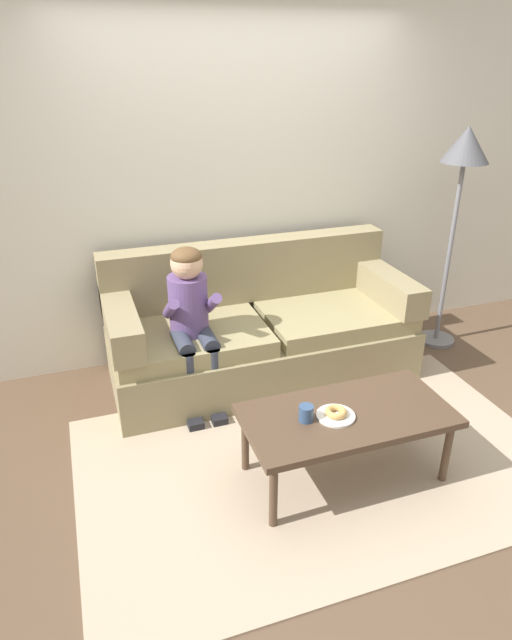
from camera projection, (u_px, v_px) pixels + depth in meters
ground at (302, 438)px, 3.52m from camera, size 10.00×10.00×0.00m
wall_back at (234, 174)px, 4.10m from camera, size 8.00×0.10×2.80m
area_rug at (319, 461)px, 3.30m from camera, size 2.79×1.78×0.01m
couch at (260, 332)px, 4.09m from camera, size 2.18×0.90×0.96m
coffee_table at (347, 419)px, 3.03m from camera, size 1.15×0.58×0.44m
person_child at (191, 313)px, 3.61m from camera, size 0.34×0.58×1.10m
plate at (335, 416)px, 2.97m from camera, size 0.21×0.21×0.01m
donut at (335, 412)px, 2.96m from camera, size 0.17×0.17×0.04m
mug at (306, 413)px, 2.93m from camera, size 0.08×0.08×0.09m
toy_controller at (384, 403)px, 3.82m from camera, size 0.23×0.09×0.05m
floor_lamp at (463, 167)px, 4.08m from camera, size 0.35×0.35×1.74m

